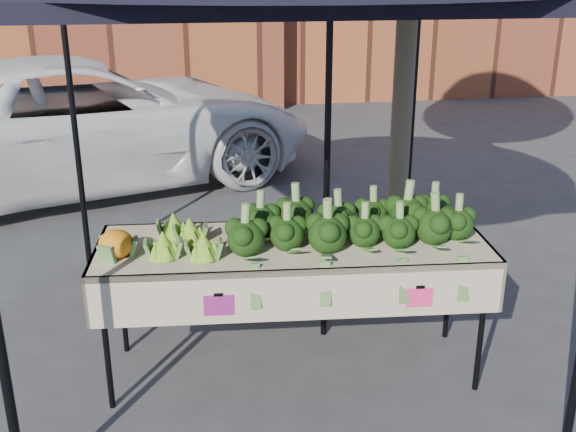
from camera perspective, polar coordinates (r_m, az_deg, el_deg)
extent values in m
plane|color=#313134|center=(4.80, 2.42, -11.35)|extent=(90.00, 90.00, 0.00)
cube|color=beige|center=(4.43, 0.41, -7.59)|extent=(2.45, 0.98, 0.90)
cube|color=#F22D8C|center=(3.91, -5.29, -7.57)|extent=(0.17, 0.01, 0.12)
cube|color=#F12D79|center=(4.13, 10.99, -6.28)|extent=(0.17, 0.01, 0.12)
ellipsoid|color=black|center=(4.27, 5.14, 0.01)|extent=(1.56, 0.59, 0.29)
ellipsoid|color=#8BBF35|center=(4.17, -8.70, -1.14)|extent=(0.45, 0.59, 0.22)
ellipsoid|color=orange|center=(4.12, -14.03, -2.01)|extent=(0.22, 0.22, 0.20)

